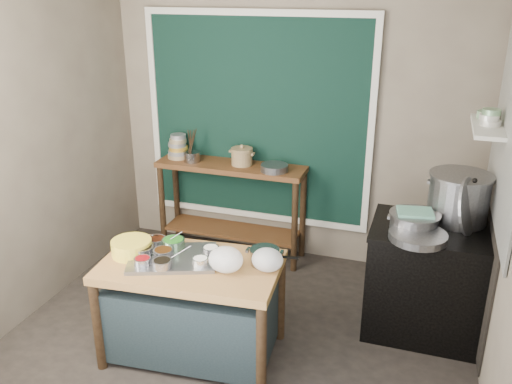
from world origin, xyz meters
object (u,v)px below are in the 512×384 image
(stock_pot, at_px, (459,198))
(steamer, at_px, (414,221))
(utensil_cup, at_px, (192,156))
(condiment_tray, at_px, (173,258))
(ceramic_crock, at_px, (242,157))
(prep_table, at_px, (193,309))
(yellow_basin, at_px, (132,247))
(back_counter, at_px, (232,209))
(saucepan, at_px, (265,257))
(stove_block, at_px, (428,281))

(stock_pot, bearing_deg, steamer, -139.52)
(utensil_cup, relative_size, steamer, 0.44)
(condiment_tray, relative_size, ceramic_crock, 2.81)
(prep_table, xyz_separation_m, yellow_basin, (-0.45, -0.01, 0.43))
(back_counter, height_order, saucepan, back_counter)
(stove_block, height_order, utensil_cup, utensil_cup)
(back_counter, bearing_deg, stock_pot, -14.72)
(prep_table, xyz_separation_m, utensil_cup, (-0.68, 1.54, 0.62))
(steamer, bearing_deg, utensil_cup, 160.71)
(prep_table, bearing_deg, condiment_tray, 172.79)
(stove_block, height_order, steamer, steamer)
(prep_table, bearing_deg, steamer, 23.77)
(back_counter, height_order, ceramic_crock, ceramic_crock)
(back_counter, xyz_separation_m, saucepan, (0.79, -1.43, 0.33))
(back_counter, xyz_separation_m, ceramic_crock, (0.11, 0.01, 0.55))
(ceramic_crock, xyz_separation_m, stock_pot, (1.94, -0.55, 0.04))
(condiment_tray, relative_size, utensil_cup, 3.65)
(condiment_tray, xyz_separation_m, utensil_cup, (-0.54, 1.53, 0.24))
(stove_block, height_order, saucepan, saucepan)
(back_counter, xyz_separation_m, stock_pot, (2.04, -0.54, 0.59))
(saucepan, bearing_deg, steamer, 26.61)
(condiment_tray, height_order, yellow_basin, yellow_basin)
(prep_table, xyz_separation_m, condiment_tray, (-0.14, 0.01, 0.39))
(condiment_tray, distance_m, utensil_cup, 1.64)
(utensil_cup, bearing_deg, condiment_tray, -70.48)
(condiment_tray, bearing_deg, saucepan, 12.95)
(prep_table, bearing_deg, stove_block, 23.10)
(condiment_tray, distance_m, ceramic_crock, 1.61)
(ceramic_crock, relative_size, steamer, 0.57)
(back_counter, height_order, condiment_tray, back_counter)
(prep_table, bearing_deg, stock_pot, 26.03)
(condiment_tray, bearing_deg, yellow_basin, -176.36)
(stock_pot, bearing_deg, ceramic_crock, 164.13)
(condiment_tray, bearing_deg, back_counter, 95.67)
(prep_table, distance_m, saucepan, 0.68)
(yellow_basin, bearing_deg, prep_table, 1.78)
(back_counter, xyz_separation_m, condiment_tray, (0.16, -1.57, 0.29))
(saucepan, bearing_deg, ceramic_crock, 108.23)
(stove_block, relative_size, steamer, 2.39)
(stove_block, relative_size, yellow_basin, 3.11)
(yellow_basin, distance_m, utensil_cup, 1.58)
(stove_block, relative_size, stock_pot, 1.88)
(back_counter, distance_m, stock_pot, 2.19)
(yellow_basin, distance_m, saucepan, 0.96)
(saucepan, bearing_deg, stove_block, 25.04)
(ceramic_crock, relative_size, stock_pot, 0.45)
(yellow_basin, height_order, saucepan, saucepan)
(stove_block, bearing_deg, prep_table, -152.08)
(stove_block, distance_m, stock_pot, 0.69)
(prep_table, bearing_deg, back_counter, 95.79)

